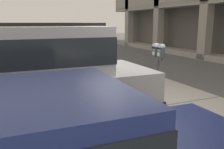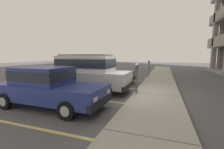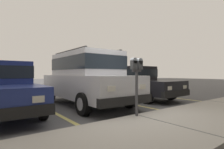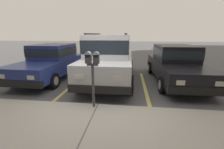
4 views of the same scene
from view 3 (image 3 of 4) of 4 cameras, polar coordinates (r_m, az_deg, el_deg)
The scene contains 7 objects.
ground_plane at distance 4.93m, azimuth 5.76°, elevation -14.30°, with size 80.00×80.00×0.10m.
sidewalk at distance 4.08m, azimuth 18.74°, elevation -15.81°, with size 40.00×2.20×0.12m.
parking_stall_lines at distance 5.36m, azimuth -16.93°, elevation -12.56°, with size 11.74×4.80×0.01m.
silver_suv at distance 6.76m, azimuth -8.47°, elevation -0.63°, with size 2.03×4.78×2.03m.
red_sedan at distance 8.63m, azimuth 7.31°, elevation -2.23°, with size 1.91×4.52×1.54m.
dark_hatchback at distance 6.17m, azimuth -32.62°, elevation -3.22°, with size 1.90×4.51×1.54m.
parking_meter_near at distance 4.47m, azimuth 8.04°, elevation 0.60°, with size 0.35×0.12×1.47m.
Camera 3 is at (3.24, 3.51, 1.18)m, focal length 28.00 mm.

